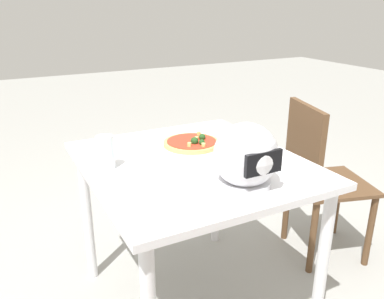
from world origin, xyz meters
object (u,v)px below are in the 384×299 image
at_px(chair_side, 317,174).
at_px(pizza, 192,143).
at_px(dining_table, 192,181).
at_px(motorcycle_helmet, 246,156).
at_px(drinking_glass, 106,153).

bearing_deg(chair_side, pizza, -6.59).
xyz_separation_m(dining_table, motorcycle_helmet, (-0.06, 0.30, 0.21)).
distance_m(drinking_glass, chair_side, 1.20).
bearing_deg(dining_table, drinking_glass, -13.49).
bearing_deg(motorcycle_helmet, pizza, -91.79).
xyz_separation_m(dining_table, pizza, (-0.07, -0.14, 0.12)).
relative_size(motorcycle_helmet, drinking_glass, 1.71).
bearing_deg(motorcycle_helmet, dining_table, -78.99).
bearing_deg(pizza, dining_table, 63.02).
bearing_deg(drinking_glass, chair_side, 178.76).
bearing_deg(drinking_glass, motorcycle_helmet, 136.53).
relative_size(drinking_glass, chair_side, 0.15).
xyz_separation_m(drinking_glass, chair_side, (-1.16, 0.02, -0.32)).
relative_size(motorcycle_helmet, chair_side, 0.26).
height_order(pizza, motorcycle_helmet, motorcycle_helmet).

